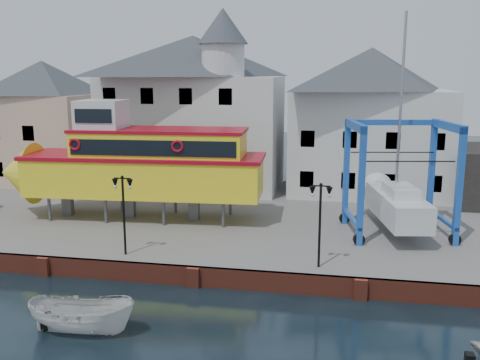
# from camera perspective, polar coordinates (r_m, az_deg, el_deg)

# --- Properties ---
(ground) EXTENTS (140.00, 140.00, 0.00)m
(ground) POSITION_cam_1_polar(r_m,az_deg,el_deg) (26.85, -4.96, -11.26)
(ground) COLOR black
(ground) RESTS_ON ground
(hardstanding) EXTENTS (44.00, 22.00, 1.00)m
(hardstanding) POSITION_cam_1_polar(r_m,az_deg,el_deg) (36.83, -0.38, -4.07)
(hardstanding) COLOR slate
(hardstanding) RESTS_ON ground
(quay_wall) EXTENTS (44.00, 0.47, 1.00)m
(quay_wall) POSITION_cam_1_polar(r_m,az_deg,el_deg) (26.76, -4.92, -10.19)
(quay_wall) COLOR maroon
(quay_wall) RESTS_ON ground
(building_pink) EXTENTS (8.00, 7.00, 10.30)m
(building_pink) POSITION_cam_1_polar(r_m,az_deg,el_deg) (48.81, -20.04, 5.81)
(building_pink) COLOR tan
(building_pink) RESTS_ON hardstanding
(building_white_main) EXTENTS (14.00, 8.30, 14.00)m
(building_white_main) POSITION_cam_1_polar(r_m,az_deg,el_deg) (43.91, -4.83, 7.47)
(building_white_main) COLOR silver
(building_white_main) RESTS_ON hardstanding
(building_white_right) EXTENTS (12.00, 8.00, 11.20)m
(building_white_right) POSITION_cam_1_polar(r_m,az_deg,el_deg) (43.05, 13.62, 6.12)
(building_white_right) COLOR silver
(building_white_right) RESTS_ON hardstanding
(lamp_post_left) EXTENTS (1.12, 0.32, 4.20)m
(lamp_post_left) POSITION_cam_1_polar(r_m,az_deg,el_deg) (27.95, -12.37, -1.59)
(lamp_post_left) COLOR black
(lamp_post_left) RESTS_ON hardstanding
(lamp_post_right) EXTENTS (1.12, 0.32, 4.20)m
(lamp_post_right) POSITION_cam_1_polar(r_m,az_deg,el_deg) (25.79, 8.57, -2.53)
(lamp_post_right) COLOR black
(lamp_post_right) RESTS_ON hardstanding
(tour_boat) EXTENTS (17.69, 5.15, 7.61)m
(tour_boat) POSITION_cam_1_polar(r_m,az_deg,el_deg) (35.09, -11.77, 1.75)
(tour_boat) COLOR #59595E
(tour_boat) RESTS_ON hardstanding
(travel_lift) EXTENTS (6.63, 8.63, 12.66)m
(travel_lift) POSITION_cam_1_polar(r_m,az_deg,el_deg) (33.15, 16.11, -1.62)
(travel_lift) COLOR #154AB0
(travel_lift) RESTS_ON hardstanding
(motorboat_a) EXTENTS (4.54, 1.88, 1.73)m
(motorboat_a) POSITION_cam_1_polar(r_m,az_deg,el_deg) (23.28, -16.42, -15.43)
(motorboat_a) COLOR silver
(motorboat_a) RESTS_ON ground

